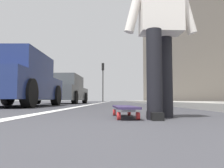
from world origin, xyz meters
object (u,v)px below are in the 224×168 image
object	(u,v)px
parked_car_mid	(63,90)
traffic_light	(103,75)
parked_car_near	(16,81)
skateboard	(125,108)
skater_person	(160,22)

from	to	relation	value
parked_car_mid	traffic_light	xyz separation A→B (m)	(13.49, -1.36, 2.29)
parked_car_near	traffic_light	size ratio (longest dim) A/B	0.94
skateboard	parked_car_mid	distance (m)	10.11
parked_car_near	traffic_light	world-z (taller)	traffic_light
skateboard	parked_car_near	bearing A→B (deg)	35.35
parked_car_near	parked_car_mid	xyz separation A→B (m)	(5.58, -0.08, -0.02)
traffic_light	skater_person	bearing A→B (deg)	-175.53
parked_car_mid	parked_car_near	bearing A→B (deg)	179.22
skater_person	traffic_light	size ratio (longest dim) A/B	0.38
traffic_light	parked_car_mid	bearing A→B (deg)	174.26
skateboard	parked_car_near	world-z (taller)	parked_car_near
skateboard	parked_car_near	size ratio (longest dim) A/B	0.21
skater_person	traffic_light	bearing A→B (deg)	4.47
skateboard	skater_person	world-z (taller)	skater_person
skateboard	parked_car_near	distance (m)	5.07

